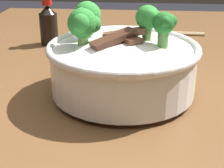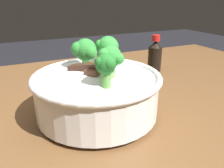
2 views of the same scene
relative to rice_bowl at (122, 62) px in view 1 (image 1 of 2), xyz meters
name	(u,v)px [view 1 (image 1 of 2)]	position (x,y,z in m)	size (l,w,h in m)	color
rice_bowl	(122,62)	(0.00, 0.00, 0.00)	(0.25, 0.25, 0.15)	white
chopsticks_pair	(165,33)	(-0.39, 0.09, -0.05)	(0.03, 0.21, 0.01)	tan
soy_sauce_bottle	(49,24)	(-0.27, -0.19, -0.01)	(0.04, 0.04, 0.11)	black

